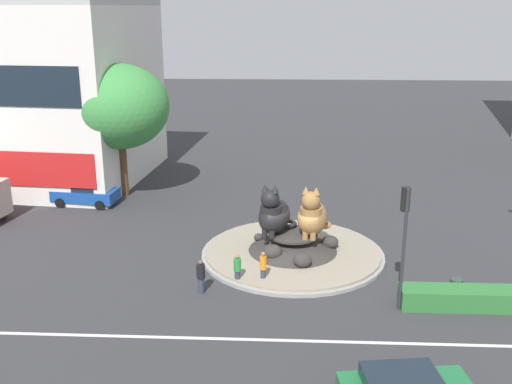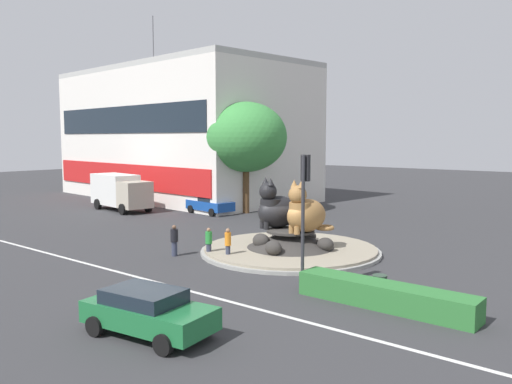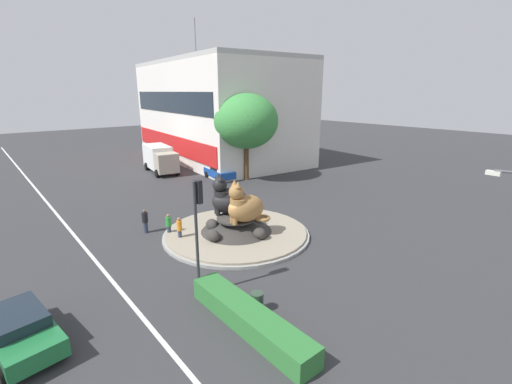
{
  "view_description": "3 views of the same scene",
  "coord_description": "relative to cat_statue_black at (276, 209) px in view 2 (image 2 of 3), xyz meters",
  "views": [
    {
      "loc": [
        -0.57,
        -28.8,
        12.59
      ],
      "look_at": [
        -2.0,
        1.12,
        3.16
      ],
      "focal_mm": 41.23,
      "sensor_mm": 36.0,
      "label": 1
    },
    {
      "loc": [
        16.19,
        -22.69,
        6.17
      ],
      "look_at": [
        -2.59,
        0.24,
        3.11
      ],
      "focal_mm": 36.83,
      "sensor_mm": 36.0,
      "label": 2
    },
    {
      "loc": [
        17.5,
        -12.81,
        9.23
      ],
      "look_at": [
        0.68,
        1.13,
        2.93
      ],
      "focal_mm": 24.57,
      "sensor_mm": 36.0,
      "label": 3
    }
  ],
  "objects": [
    {
      "name": "ground_plane",
      "position": [
        1.02,
        -0.07,
        -2.27
      ],
      "size": [
        160.0,
        160.0,
        0.0
      ],
      "primitive_type": "plane",
      "color": "#333335"
    },
    {
      "name": "lane_centreline",
      "position": [
        1.02,
        -8.44,
        -2.27
      ],
      "size": [
        112.0,
        0.2,
        0.01
      ],
      "primitive_type": "cube",
      "color": "silver",
      "rests_on": "ground"
    },
    {
      "name": "roundabout_island",
      "position": [
        1.03,
        -0.08,
        -1.83
      ],
      "size": [
        9.66,
        9.66,
        1.25
      ],
      "color": "gray",
      "rests_on": "ground"
    },
    {
      "name": "cat_statue_black",
      "position": [
        0.0,
        0.0,
        0.0
      ],
      "size": [
        2.49,
        2.84,
        2.79
      ],
      "rotation": [
        0.0,
        0.0,
        -1.91
      ],
      "color": "black",
      "rests_on": "roundabout_island"
    },
    {
      "name": "cat_statue_tabby",
      "position": [
        1.99,
        -0.14,
        -0.01
      ],
      "size": [
        2.15,
        2.78,
        2.77
      ],
      "rotation": [
        0.0,
        0.0,
        -1.78
      ],
      "color": "#9E703D",
      "rests_on": "roundabout_island"
    },
    {
      "name": "traffic_light_mast",
      "position": [
        5.58,
        -5.53,
        1.55
      ],
      "size": [
        0.36,
        0.45,
        5.51
      ],
      "rotation": [
        0.0,
        0.0,
        1.76
      ],
      "color": "#2D2D33",
      "rests_on": "ground"
    },
    {
      "name": "shophouse_block",
      "position": [
        -23.71,
        15.04,
        4.34
      ],
      "size": [
        28.06,
        16.51,
        18.73
      ],
      "rotation": [
        0.0,
        0.0,
        -0.1
      ],
      "color": "silver",
      "rests_on": "ground"
    },
    {
      "name": "clipped_hedge_strip",
      "position": [
        9.03,
        -5.37,
        -1.82
      ],
      "size": [
        6.74,
        1.2,
        0.9
      ],
      "primitive_type": "cube",
      "color": "#2D7033",
      "rests_on": "ground"
    },
    {
      "name": "broadleaf_tree_behind_island",
      "position": [
        -10.59,
        9.88,
        3.96
      ],
      "size": [
        6.7,
        6.7,
        9.09
      ],
      "color": "brown",
      "rests_on": "ground"
    },
    {
      "name": "pedestrian_green_shirt",
      "position": [
        -1.64,
        -3.61,
        -1.46
      ],
      "size": [
        0.35,
        0.35,
        1.55
      ],
      "rotation": [
        0.0,
        0.0,
        0.68
      ],
      "color": "#33384C",
      "rests_on": "ground"
    },
    {
      "name": "pedestrian_black_shirt",
      "position": [
        -3.24,
        -4.55,
        -1.42
      ],
      "size": [
        0.4,
        0.4,
        1.64
      ],
      "rotation": [
        0.0,
        0.0,
        1.73
      ],
      "color": "#33384C",
      "rests_on": "ground"
    },
    {
      "name": "pedestrian_orange_shirt",
      "position": [
        -0.43,
        -3.47,
        -1.4
      ],
      "size": [
        0.32,
        0.32,
        1.63
      ],
      "rotation": [
        0.0,
        0.0,
        5.48
      ],
      "color": "#33384C",
      "rests_on": "ground"
    },
    {
      "name": "sedan_on_far_lane",
      "position": [
        -12.72,
        7.79,
        -1.48
      ],
      "size": [
        4.41,
        2.48,
        1.49
      ],
      "rotation": [
        0.0,
        0.0,
        -0.13
      ],
      "color": "#19479E",
      "rests_on": "ground"
    },
    {
      "name": "hatchback_near_shophouse",
      "position": [
        4.49,
        -12.57,
        -1.49
      ],
      "size": [
        4.47,
        2.56,
        1.46
      ],
      "rotation": [
        0.0,
        0.0,
        0.14
      ],
      "color": "#1E6B38",
      "rests_on": "ground"
    },
    {
      "name": "delivery_box_truck",
      "position": [
        -19.95,
        4.32,
        -0.61
      ],
      "size": [
        7.04,
        3.39,
        3.05
      ],
      "rotation": [
        0.0,
        0.0,
        -0.15
      ],
      "color": "#B7AD99",
      "rests_on": "ground"
    },
    {
      "name": "litter_bin",
      "position": [
        8.36,
        -4.41,
        -1.82
      ],
      "size": [
        0.56,
        0.56,
        0.9
      ],
      "color": "#2D4233",
      "rests_on": "ground"
    }
  ]
}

